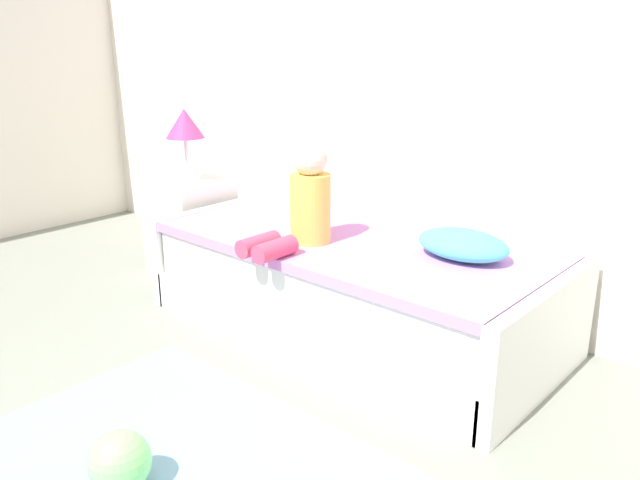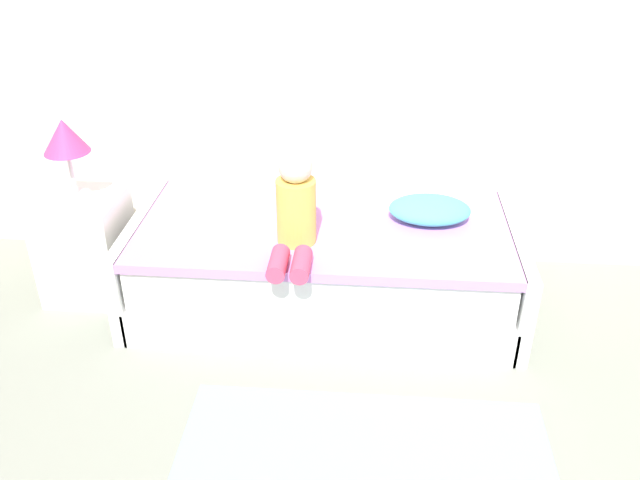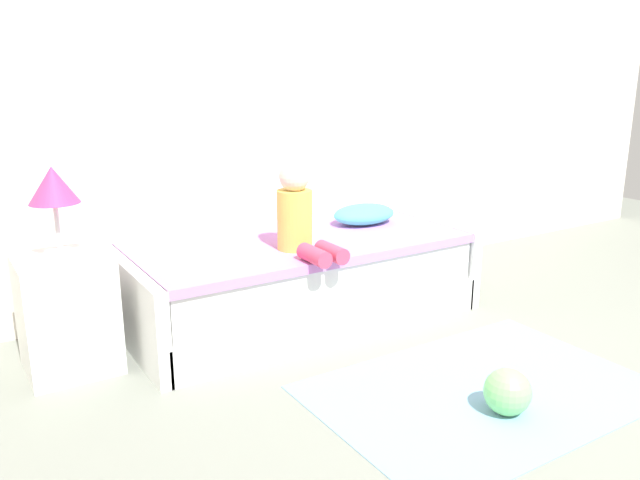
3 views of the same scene
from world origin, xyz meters
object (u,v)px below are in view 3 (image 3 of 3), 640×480
Objects in this scene: pillow at (364,214)px; bed at (298,279)px; toy_ball at (508,392)px; child_figure at (299,216)px; nightstand at (67,313)px; table_lamp at (53,190)px.

bed is at bearing -169.88° from pillow.
child_figure is at bearing 104.50° from toy_ball.
toy_ball is at bearing -75.50° from child_figure.
child_figure is at bearing -154.40° from pillow.
nightstand is at bearing 168.96° from child_figure.
table_lamp reaches higher than bed.
table_lamp is 1.27m from child_figure.
pillow is (1.91, 0.09, 0.26)m from nightstand.
bed is at bearing -0.44° from nightstand.
child_figure reaches higher than bed.
nightstand is at bearing -177.32° from pillow.
nightstand is at bearing 179.56° from bed.
child_figure is 1.16× the size of pillow.
bed is 9.86× the size of toy_ball.
child_figure is 1.44m from toy_ball.
bed is at bearing 97.73° from toy_ball.
child_figure reaches higher than nightstand.
table_lamp reaches higher than pillow.
bed is 0.65m from pillow.
child_figure is at bearing -11.04° from nightstand.
nightstand is 1.33× the size of table_lamp.
toy_ball is at bearing -44.20° from nightstand.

